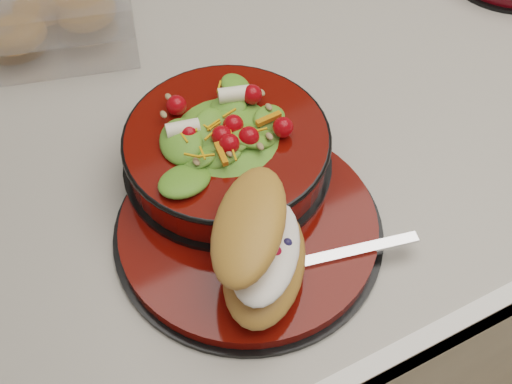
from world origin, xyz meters
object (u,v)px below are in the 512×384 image
croissant (262,247)px  dinner_plate (249,228)px  fork (335,255)px  pastry_box (49,13)px  island_counter (296,265)px  salad_bowl (227,144)px

croissant → dinner_plate: bearing=22.2°
fork → pastry_box: size_ratio=0.67×
dinner_plate → croissant: size_ratio=1.64×
dinner_plate → fork: 0.10m
dinner_plate → pastry_box: (-0.09, 0.41, 0.03)m
dinner_plate → pastry_box: size_ratio=1.17×
island_counter → croissant: bearing=-130.8°
fork → island_counter: bearing=-12.6°
salad_bowl → croissant: bearing=-102.5°
island_counter → dinner_plate: 0.52m
salad_bowl → croissant: 0.15m
island_counter → croissant: size_ratio=6.90×
dinner_plate → salad_bowl: size_ratio=1.24×
croissant → salad_bowl: bearing=25.0°
island_counter → pastry_box: (-0.27, 0.24, 0.49)m
croissant → fork: size_ratio=1.06×
dinner_plate → fork: (0.06, -0.08, 0.01)m
salad_bowl → fork: size_ratio=1.41×
salad_bowl → pastry_box: (-0.10, 0.33, -0.01)m
fork → pastry_box: (-0.15, 0.49, 0.02)m
fork → pastry_box: bearing=29.8°
croissant → pastry_box: 0.47m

